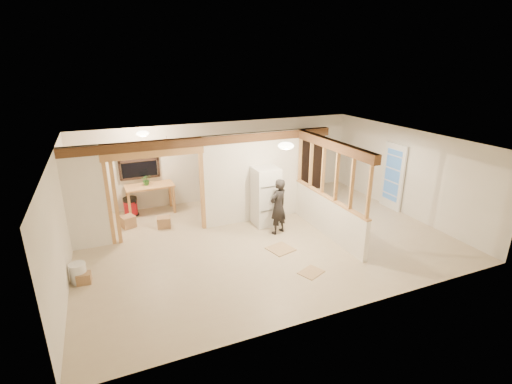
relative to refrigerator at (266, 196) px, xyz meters
name	(u,v)px	position (x,y,z in m)	size (l,w,h in m)	color
floor	(264,238)	(-0.41, -0.82, -0.81)	(9.00, 6.50, 0.01)	#C7B494
ceiling	(265,142)	(-0.41, -0.82, 1.69)	(9.00, 6.50, 0.01)	white
wall_back	(223,161)	(-0.41, 2.43, 0.44)	(9.00, 0.01, 2.50)	white
wall_front	(343,251)	(-0.41, -4.07, 0.44)	(9.00, 0.01, 2.50)	white
wall_left	(60,221)	(-4.91, -0.82, 0.44)	(0.01, 6.50, 2.50)	white
wall_right	(406,172)	(4.09, -0.82, 0.44)	(0.01, 6.50, 2.50)	white
partition_left_stub	(85,199)	(-4.46, 0.38, 0.44)	(0.90, 0.12, 2.50)	white
partition_center	(253,178)	(-0.21, 0.38, 0.44)	(2.80, 0.12, 2.50)	white
doorway_frame	(158,195)	(-2.81, 0.38, 0.29)	(2.46, 0.14, 2.20)	tan
header_beam_back	(209,141)	(-1.41, 0.38, 1.57)	(7.00, 0.18, 0.22)	brown
header_beam_right	(332,145)	(1.19, -1.22, 1.57)	(0.18, 3.30, 0.22)	brown
pony_wall	(327,216)	(1.19, -1.22, -0.31)	(0.12, 3.20, 1.00)	white
stud_partition	(330,173)	(1.19, -1.22, 0.85)	(0.14, 3.20, 1.32)	tan
window_back	(139,160)	(-3.01, 2.35, 0.74)	(1.12, 0.10, 1.10)	black
french_door	(393,177)	(4.01, -0.42, 0.19)	(0.12, 0.86, 2.00)	white
ceiling_dome_main	(286,146)	(-0.11, -1.32, 1.67)	(0.36, 0.36, 0.16)	#FFEABF
ceiling_dome_util	(143,134)	(-2.91, 1.48, 1.67)	(0.32, 0.32, 0.14)	#FFEABF
hanging_bulb	(167,149)	(-2.41, 0.78, 1.37)	(0.07, 0.07, 0.07)	#FFD88C
refrigerator	(266,196)	(0.00, 0.00, 0.00)	(0.66, 0.65, 1.61)	silver
woman	(278,206)	(0.06, -0.67, -0.06)	(0.54, 0.36, 1.48)	black
work_table	(151,199)	(-2.81, 2.04, -0.37)	(1.37, 0.68, 0.86)	tan
potted_plant	(146,180)	(-2.87, 2.08, 0.22)	(0.29, 0.25, 0.32)	#3A7132
shop_vac	(131,207)	(-3.40, 2.03, -0.52)	(0.43, 0.43, 0.56)	#9E0D15
bookshelf	(309,160)	(2.63, 2.19, 0.22)	(1.02, 0.34, 2.05)	black
bucket	(78,273)	(-4.72, -1.15, -0.60)	(0.32, 0.32, 0.41)	white
box_util_a	(164,222)	(-2.65, 0.83, -0.66)	(0.35, 0.30, 0.30)	#A3774E
box_util_b	(128,221)	(-3.55, 1.24, -0.65)	(0.34, 0.34, 0.32)	#A3774E
box_front	(84,278)	(-4.62, -1.26, -0.69)	(0.27, 0.22, 0.22)	#A3774E
floor_panel_near	(281,249)	(-0.29, -1.53, -0.80)	(0.55, 0.55, 0.02)	tan
floor_panel_far	(311,272)	(-0.15, -2.72, -0.80)	(0.49, 0.39, 0.02)	tan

